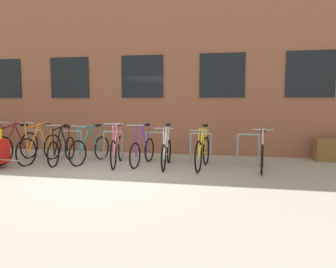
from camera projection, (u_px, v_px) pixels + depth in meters
name	position (u px, v px, depth m)	size (l,w,h in m)	color
ground_plane	(102.00, 177.00, 6.75)	(42.00, 42.00, 0.00)	#9E998E
storefront_building	(161.00, 61.00, 12.16)	(28.00, 5.39, 6.31)	brown
bike_rack	(134.00, 143.00, 8.53)	(6.57, 0.05, 0.80)	gray
bicycle_silver	(262.00, 154.00, 7.38)	(0.44, 1.65, 1.02)	black
bicycle_maroon	(17.00, 146.00, 8.45)	(0.44, 1.76, 1.10)	black
bicycle_yellow	(203.00, 152.00, 7.61)	(0.44, 1.70, 1.05)	black
bicycle_white	(166.00, 152.00, 7.78)	(0.44, 1.66, 1.06)	black
bicycle_pink	(117.00, 149.00, 8.03)	(0.50, 1.79, 1.10)	black
bicycle_orange	(40.00, 147.00, 8.31)	(0.44, 1.70, 1.11)	black
bicycle_teal	(91.00, 148.00, 8.30)	(0.52, 1.65, 1.02)	black
bicycle_black	(62.00, 149.00, 8.23)	(0.44, 1.69, 1.05)	black
bicycle_purple	(143.00, 150.00, 8.02)	(0.44, 1.60, 1.06)	black
planter_box	(329.00, 150.00, 8.49)	(0.70, 0.44, 0.60)	brown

